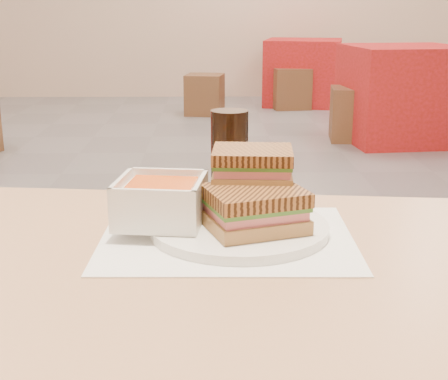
{
  "coord_description": "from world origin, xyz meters",
  "views": [
    {
      "loc": [
        -0.01,
        -2.9,
        1.08
      ],
      "look_at": [
        0.01,
        -2.0,
        0.82
      ],
      "focal_mm": 51.26,
      "sensor_mm": 36.0,
      "label": 1
    }
  ],
  "objects_px": {
    "plate": "(239,228)",
    "cola_glass": "(229,150)",
    "bg_table_2": "(303,72)",
    "bg_chair_2r": "(290,88)",
    "bg_chair_1l": "(355,114)",
    "panini_lower": "(255,209)",
    "bg_table_1": "(402,94)",
    "main_table": "(218,346)",
    "bg_chair_2l": "(205,95)",
    "soup_bowl": "(161,203)"
  },
  "relations": [
    {
      "from": "bg_chair_1l",
      "to": "bg_chair_2l",
      "type": "height_order",
      "value": "bg_chair_1l"
    },
    {
      "from": "plate",
      "to": "soup_bowl",
      "type": "bearing_deg",
      "value": 175.6
    },
    {
      "from": "main_table",
      "to": "panini_lower",
      "type": "bearing_deg",
      "value": 62.39
    },
    {
      "from": "bg_table_2",
      "to": "bg_chair_2l",
      "type": "xyz_separation_m",
      "value": [
        -1.11,
        -0.69,
        -0.16
      ]
    },
    {
      "from": "plate",
      "to": "bg_table_1",
      "type": "bearing_deg",
      "value": 70.3
    },
    {
      "from": "cola_glass",
      "to": "bg_chair_2l",
      "type": "height_order",
      "value": "cola_glass"
    },
    {
      "from": "plate",
      "to": "soup_bowl",
      "type": "relative_size",
      "value": 1.89
    },
    {
      "from": "main_table",
      "to": "plate",
      "type": "bearing_deg",
      "value": 75.42
    },
    {
      "from": "soup_bowl",
      "to": "bg_table_2",
      "type": "xyz_separation_m",
      "value": [
        1.14,
        6.33,
        -0.44
      ]
    },
    {
      "from": "bg_table_2",
      "to": "bg_chair_2r",
      "type": "xyz_separation_m",
      "value": [
        -0.18,
        -0.3,
        -0.14
      ]
    },
    {
      "from": "main_table",
      "to": "soup_bowl",
      "type": "relative_size",
      "value": 8.95
    },
    {
      "from": "main_table",
      "to": "cola_glass",
      "type": "relative_size",
      "value": 8.61
    },
    {
      "from": "main_table",
      "to": "cola_glass",
      "type": "height_order",
      "value": "cola_glass"
    },
    {
      "from": "soup_bowl",
      "to": "panini_lower",
      "type": "relative_size",
      "value": 0.87
    },
    {
      "from": "bg_chair_2l",
      "to": "plate",
      "type": "bearing_deg",
      "value": -89.13
    },
    {
      "from": "main_table",
      "to": "soup_bowl",
      "type": "bearing_deg",
      "value": 120.29
    },
    {
      "from": "plate",
      "to": "bg_chair_2l",
      "type": "distance_m",
      "value": 5.68
    },
    {
      "from": "plate",
      "to": "bg_chair_1l",
      "type": "relative_size",
      "value": 0.62
    },
    {
      "from": "main_table",
      "to": "soup_bowl",
      "type": "distance_m",
      "value": 0.23
    },
    {
      "from": "bg_table_1",
      "to": "bg_chair_2r",
      "type": "bearing_deg",
      "value": 111.42
    },
    {
      "from": "plate",
      "to": "soup_bowl",
      "type": "xyz_separation_m",
      "value": [
        -0.12,
        0.01,
        0.04
      ]
    },
    {
      "from": "soup_bowl",
      "to": "panini_lower",
      "type": "xyz_separation_m",
      "value": [
        0.14,
        -0.03,
        0.0
      ]
    },
    {
      "from": "cola_glass",
      "to": "bg_chair_2l",
      "type": "distance_m",
      "value": 5.45
    },
    {
      "from": "plate",
      "to": "panini_lower",
      "type": "bearing_deg",
      "value": -49.58
    },
    {
      "from": "plate",
      "to": "bg_table_1",
      "type": "relative_size",
      "value": 0.28
    },
    {
      "from": "bg_chair_1l",
      "to": "panini_lower",
      "type": "bearing_deg",
      "value": -104.71
    },
    {
      "from": "bg_chair_1l",
      "to": "plate",
      "type": "bearing_deg",
      "value": -105.06
    },
    {
      "from": "main_table",
      "to": "plate",
      "type": "distance_m",
      "value": 0.18
    },
    {
      "from": "bg_chair_2r",
      "to": "bg_table_1",
      "type": "bearing_deg",
      "value": -68.58
    },
    {
      "from": "bg_table_2",
      "to": "bg_chair_2l",
      "type": "bearing_deg",
      "value": -148.13
    },
    {
      "from": "bg_chair_2l",
      "to": "bg_chair_2r",
      "type": "xyz_separation_m",
      "value": [
        0.93,
        0.39,
        0.01
      ]
    },
    {
      "from": "bg_table_2",
      "to": "bg_chair_2l",
      "type": "distance_m",
      "value": 1.31
    },
    {
      "from": "cola_glass",
      "to": "bg_chair_2r",
      "type": "xyz_separation_m",
      "value": [
        0.85,
        5.8,
        -0.61
      ]
    },
    {
      "from": "panini_lower",
      "to": "bg_chair_2r",
      "type": "xyz_separation_m",
      "value": [
        0.82,
        6.07,
        -0.58
      ]
    },
    {
      "from": "cola_glass",
      "to": "bg_chair_1l",
      "type": "distance_m",
      "value": 4.28
    },
    {
      "from": "plate",
      "to": "bg_table_1",
      "type": "distance_m",
      "value": 4.56
    },
    {
      "from": "main_table",
      "to": "cola_glass",
      "type": "distance_m",
      "value": 0.42
    },
    {
      "from": "bg_chair_1l",
      "to": "bg_chair_2l",
      "type": "distance_m",
      "value": 1.83
    },
    {
      "from": "main_table",
      "to": "bg_table_2",
      "type": "relative_size",
      "value": 1.31
    },
    {
      "from": "plate",
      "to": "bg_table_1",
      "type": "height_order",
      "value": "bg_table_1"
    },
    {
      "from": "soup_bowl",
      "to": "panini_lower",
      "type": "bearing_deg",
      "value": -13.91
    },
    {
      "from": "plate",
      "to": "cola_glass",
      "type": "height_order",
      "value": "cola_glass"
    },
    {
      "from": "plate",
      "to": "bg_chair_1l",
      "type": "distance_m",
      "value": 4.5
    },
    {
      "from": "bg_chair_2r",
      "to": "bg_table_2",
      "type": "bearing_deg",
      "value": 59.26
    },
    {
      "from": "plate",
      "to": "panini_lower",
      "type": "height_order",
      "value": "panini_lower"
    },
    {
      "from": "plate",
      "to": "bg_table_2",
      "type": "height_order",
      "value": "plate"
    },
    {
      "from": "cola_glass",
      "to": "main_table",
      "type": "bearing_deg",
      "value": -94.17
    },
    {
      "from": "bg_chair_2r",
      "to": "cola_glass",
      "type": "bearing_deg",
      "value": -98.32
    },
    {
      "from": "panini_lower",
      "to": "cola_glass",
      "type": "xyz_separation_m",
      "value": [
        -0.03,
        0.27,
        0.03
      ]
    },
    {
      "from": "bg_table_1",
      "to": "bg_chair_2l",
      "type": "bearing_deg",
      "value": 139.68
    }
  ]
}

